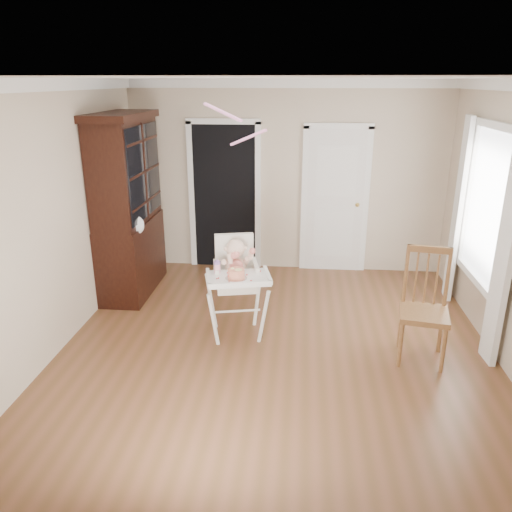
# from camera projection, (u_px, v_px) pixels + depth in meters

# --- Properties ---
(floor) EXTENTS (5.00, 5.00, 0.00)m
(floor) POSITION_uv_depth(u_px,v_px,m) (275.00, 350.00, 5.24)
(floor) COLOR brown
(floor) RESTS_ON ground
(ceiling) EXTENTS (5.00, 5.00, 0.00)m
(ceiling) POSITION_uv_depth(u_px,v_px,m) (279.00, 78.00, 4.34)
(ceiling) COLOR white
(ceiling) RESTS_ON wall_back
(wall_back) EXTENTS (4.50, 0.00, 4.50)m
(wall_back) POSITION_uv_depth(u_px,v_px,m) (287.00, 178.00, 7.14)
(wall_back) COLOR beige
(wall_back) RESTS_ON floor
(wall_left) EXTENTS (0.00, 5.00, 5.00)m
(wall_left) POSITION_uv_depth(u_px,v_px,m) (53.00, 221.00, 4.99)
(wall_left) COLOR beige
(wall_left) RESTS_ON floor
(crown_molding) EXTENTS (4.50, 5.00, 0.12)m
(crown_molding) POSITION_uv_depth(u_px,v_px,m) (279.00, 85.00, 4.36)
(crown_molding) COLOR white
(crown_molding) RESTS_ON ceiling
(doorway) EXTENTS (1.06, 0.05, 2.22)m
(doorway) POSITION_uv_depth(u_px,v_px,m) (225.00, 194.00, 7.28)
(doorway) COLOR black
(doorway) RESTS_ON wall_back
(closet_door) EXTENTS (0.96, 0.09, 2.13)m
(closet_door) POSITION_uv_depth(u_px,v_px,m) (335.00, 202.00, 7.16)
(closet_door) COLOR white
(closet_door) RESTS_ON wall_back
(window_right) EXTENTS (0.13, 1.84, 2.30)m
(window_right) POSITION_uv_depth(u_px,v_px,m) (483.00, 217.00, 5.37)
(window_right) COLOR white
(window_right) RESTS_ON wall_right
(high_chair) EXTENTS (0.80, 0.93, 1.14)m
(high_chair) POSITION_uv_depth(u_px,v_px,m) (236.00, 276.00, 5.34)
(high_chair) COLOR white
(high_chair) RESTS_ON floor
(baby) EXTENTS (0.35, 0.26, 0.48)m
(baby) POSITION_uv_depth(u_px,v_px,m) (236.00, 261.00, 5.31)
(baby) COLOR beige
(baby) RESTS_ON high_chair
(cake) EXTENTS (0.22, 0.22, 0.10)m
(cake) POSITION_uv_depth(u_px,v_px,m) (236.00, 274.00, 5.01)
(cake) COLOR silver
(cake) RESTS_ON high_chair
(sippy_cup) EXTENTS (0.07, 0.07, 0.17)m
(sippy_cup) POSITION_uv_depth(u_px,v_px,m) (217.00, 267.00, 5.14)
(sippy_cup) COLOR pink
(sippy_cup) RESTS_ON high_chair
(china_cabinet) EXTENTS (0.61, 1.37, 2.32)m
(china_cabinet) POSITION_uv_depth(u_px,v_px,m) (128.00, 206.00, 6.37)
(china_cabinet) COLOR black
(china_cabinet) RESTS_ON floor
(dining_chair) EXTENTS (0.54, 0.54, 1.14)m
(dining_chair) POSITION_uv_depth(u_px,v_px,m) (424.00, 310.00, 4.94)
(dining_chair) COLOR brown
(dining_chair) RESTS_ON floor
(streamer) EXTENTS (0.40, 0.33, 0.15)m
(streamer) POSITION_uv_depth(u_px,v_px,m) (222.00, 112.00, 4.44)
(streamer) COLOR #FF93D0
(streamer) RESTS_ON ceiling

